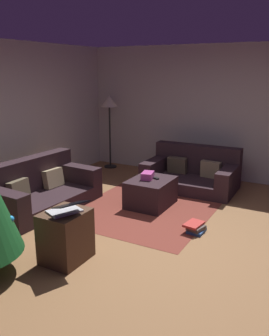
# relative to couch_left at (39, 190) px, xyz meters

# --- Properties ---
(ground_plane) EXTENTS (6.40, 6.40, 0.00)m
(ground_plane) POSITION_rel_couch_left_xyz_m (-0.15, -2.26, -0.28)
(ground_plane) COLOR brown
(corner_partition) EXTENTS (0.12, 6.40, 2.60)m
(corner_partition) POSITION_rel_couch_left_xyz_m (2.99, -2.26, 1.02)
(corner_partition) COLOR #B5B0AB
(corner_partition) RESTS_ON ground_plane
(couch_left) EXTENTS (1.87, 1.03, 0.76)m
(couch_left) POSITION_rel_couch_left_xyz_m (0.00, 0.00, 0.00)
(couch_left) COLOR #2D1E23
(couch_left) RESTS_ON ground_plane
(couch_right) EXTENTS (1.01, 1.64, 0.75)m
(couch_right) POSITION_rel_couch_left_xyz_m (2.12, -1.80, -0.01)
(couch_right) COLOR #2D1E23
(couch_right) RESTS_ON ground_plane
(ottoman) EXTENTS (0.77, 0.62, 0.44)m
(ottoman) POSITION_rel_couch_left_xyz_m (0.90, -1.54, -0.06)
(ottoman) COLOR #2D1E23
(ottoman) RESTS_ON ground_plane
(gift_box) EXTENTS (0.29, 0.22, 0.11)m
(gift_box) POSITION_rel_couch_left_xyz_m (0.90, -1.48, 0.21)
(gift_box) COLOR #B23F8C
(gift_box) RESTS_ON ottoman
(tv_remote) EXTENTS (0.11, 0.17, 0.02)m
(tv_remote) POSITION_rel_couch_left_xyz_m (0.96, -1.57, 0.17)
(tv_remote) COLOR black
(tv_remote) RESTS_ON ottoman
(side_table) EXTENTS (0.52, 0.44, 0.59)m
(side_table) POSITION_rel_couch_left_xyz_m (-1.12, -1.46, 0.02)
(side_table) COLOR #4C3323
(side_table) RESTS_ON ground_plane
(laptop) EXTENTS (0.48, 0.51, 0.18)m
(laptop) POSITION_rel_couch_left_xyz_m (-1.14, -1.51, 0.37)
(laptop) COLOR silver
(laptop) RESTS_ON side_table
(book_stack) EXTENTS (0.32, 0.27, 0.13)m
(book_stack) POSITION_rel_couch_left_xyz_m (0.29, -2.52, -0.22)
(book_stack) COLOR #2D5193
(book_stack) RESTS_ON ground_plane
(corner_lamp) EXTENTS (0.36, 0.36, 1.59)m
(corner_lamp) POSITION_rel_couch_left_xyz_m (2.59, 0.31, 1.07)
(corner_lamp) COLOR black
(corner_lamp) RESTS_ON ground_plane
(area_rug) EXTENTS (2.60, 2.00, 0.01)m
(area_rug) POSITION_rel_couch_left_xyz_m (0.90, -1.54, -0.28)
(area_rug) COLOR brown
(area_rug) RESTS_ON ground_plane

